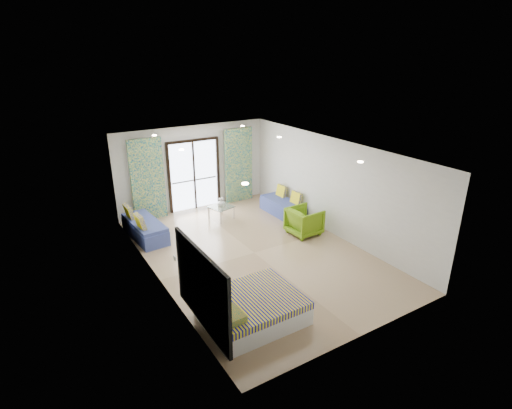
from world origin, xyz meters
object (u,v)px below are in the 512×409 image
daybed_right (283,207)px  coffee_table (221,208)px  daybed_left (144,228)px  armchair (304,220)px  bed (251,309)px

daybed_right → coffee_table: (-1.83, 0.67, 0.11)m
daybed_left → armchair: size_ratio=2.17×
daybed_left → armchair: daybed_left is taller
coffee_table → daybed_left: bearing=-178.9°
bed → coffee_table: bearing=69.6°
bed → armchair: (3.26, 2.55, 0.16)m
bed → daybed_left: daybed_left is taller
bed → daybed_left: (-0.64, 4.67, 0.01)m
bed → daybed_left: bearing=97.8°
bed → coffee_table: size_ratio=2.36×
daybed_left → daybed_right: (4.23, -0.62, -0.02)m
daybed_right → coffee_table: size_ratio=2.16×
bed → coffee_table: 5.04m
bed → armchair: 4.15m
coffee_table → daybed_right: bearing=-20.0°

